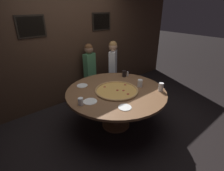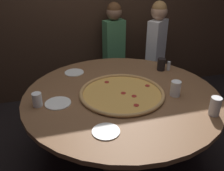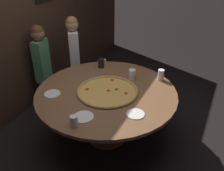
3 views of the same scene
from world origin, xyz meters
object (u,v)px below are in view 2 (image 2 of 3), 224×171
drink_cup_front_edge (37,100)px  white_plate_near_front (58,103)px  white_plate_far_back (106,131)px  diner_far_right (114,46)px  dining_table (122,104)px  drink_cup_near_right (161,64)px  diner_centre_back (156,47)px  condiment_shaker (169,66)px  white_plate_left_side (74,72)px  giant_pizza (122,93)px  drink_cup_by_shaker (176,88)px  drink_cup_centre_back (215,106)px

drink_cup_front_edge → white_plate_near_front: bearing=-3.6°
white_plate_far_back → diner_far_right: size_ratio=0.15×
dining_table → drink_cup_near_right: bearing=34.0°
drink_cup_front_edge → diner_centre_back: diner_centre_back is taller
drink_cup_near_right → white_plate_far_back: 1.22m
condiment_shaker → white_plate_left_side: bearing=168.6°
white_plate_far_back → white_plate_near_front: bearing=121.6°
drink_cup_near_right → white_plate_left_side: size_ratio=0.65×
white_plate_left_side → condiment_shaker: (0.99, -0.20, 0.05)m
giant_pizza → diner_far_right: size_ratio=0.57×
dining_table → diner_centre_back: 1.29m
giant_pizza → drink_cup_by_shaker: 0.47m
drink_cup_by_shaker → white_plate_far_back: 0.79m
giant_pizza → drink_cup_centre_back: bearing=-40.0°
giant_pizza → white_plate_left_side: size_ratio=3.79×
white_plate_near_front → diner_far_right: (0.85, 1.28, 0.01)m
dining_table → white_plate_near_front: bearing=-177.3°
white_plate_left_side → diner_far_right: 0.94m
drink_cup_centre_back → drink_cup_near_right: size_ratio=1.14×
drink_cup_centre_back → drink_cup_near_right: drink_cup_centre_back is taller
drink_cup_front_edge → white_plate_left_side: bearing=56.7°
drink_cup_front_edge → drink_cup_near_right: (1.29, 0.40, 0.01)m
drink_cup_near_right → condiment_shaker: size_ratio=1.35×
drink_cup_by_shaker → giant_pizza: bearing=162.4°
drink_cup_by_shaker → drink_cup_near_right: size_ratio=1.04×
drink_cup_near_right → white_plate_near_front: 1.20m
diner_centre_back → diner_far_right: 0.56m
white_plate_left_side → diner_centre_back: bearing=21.5°
diner_centre_back → diner_far_right: diner_centre_back is taller
drink_cup_front_edge → white_plate_far_back: size_ratio=0.58×
dining_table → drink_cup_near_right: size_ratio=13.42×
drink_cup_centre_back → drink_cup_front_edge: 1.40m
giant_pizza → dining_table: bearing=73.2°
white_plate_near_front → white_plate_far_back: bearing=-58.4°
drink_cup_centre_back → drink_cup_by_shaker: (-0.14, 0.35, -0.01)m
drink_cup_by_shaker → white_plate_left_side: (-0.79, 0.72, -0.06)m
drink_cup_near_right → diner_far_right: size_ratio=0.10×
white_plate_left_side → drink_cup_near_right: bearing=-11.1°
giant_pizza → drink_cup_front_edge: bearing=179.7°
drink_cup_near_right → condiment_shaker: bearing=-15.7°
drink_cup_front_edge → condiment_shaker: 1.42m
white_plate_near_front → diner_far_right: 1.53m
dining_table → drink_cup_by_shaker: bearing=-20.2°
diner_centre_back → white_plate_far_back: bearing=16.5°
giant_pizza → white_plate_near_front: bearing=-179.3°
white_plate_far_back → white_plate_near_front: size_ratio=0.92×
drink_cup_near_right → diner_centre_back: bearing=69.9°
drink_cup_by_shaker → white_plate_near_front: bearing=172.4°
white_plate_near_front → white_plate_left_side: (0.22, 0.58, 0.00)m
drink_cup_by_shaker → drink_cup_centre_back: bearing=-67.9°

